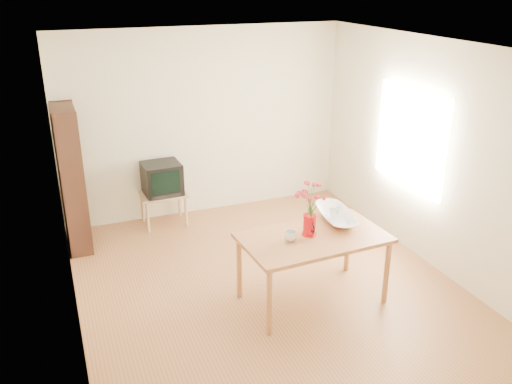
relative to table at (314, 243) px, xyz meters
name	(u,v)px	position (x,y,z in m)	size (l,w,h in m)	color
room	(269,175)	(-0.31, 0.46, 0.63)	(4.50, 4.50, 4.50)	brown
table	(314,243)	(0.00, 0.00, 0.00)	(1.52, 0.92, 0.75)	#9F6036
tv_stand	(163,198)	(-1.04, 2.42, -0.29)	(0.60, 0.45, 0.46)	tan
bookshelf	(72,184)	(-2.18, 2.20, 0.17)	(0.28, 0.70, 1.80)	black
pitcher	(309,226)	(-0.03, 0.04, 0.18)	(0.15, 0.22, 0.22)	red
flowers	(311,199)	(-0.03, 0.04, 0.47)	(0.25, 0.25, 0.36)	#DD344A
mug	(290,236)	(-0.26, 0.00, 0.13)	(0.13, 0.13, 0.10)	white
bowl	(337,199)	(0.41, 0.29, 0.31)	(0.50, 0.50, 0.47)	white
teacup_a	(333,203)	(0.37, 0.29, 0.27)	(0.07, 0.07, 0.07)	white
teacup_b	(339,201)	(0.46, 0.31, 0.27)	(0.07, 0.07, 0.07)	white
television	(162,178)	(-1.04, 2.44, 0.00)	(0.51, 0.47, 0.43)	black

